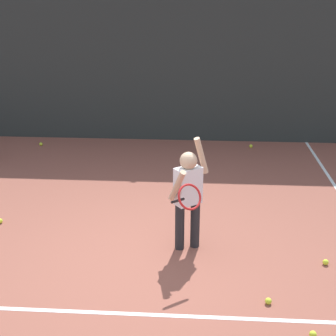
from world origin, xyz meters
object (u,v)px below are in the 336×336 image
object	(u,v)px
tennis_ball_4	(0,221)
tennis_ball_2	(313,334)
tennis_ball_3	(268,301)
tennis_player	(188,192)
tennis_ball_5	(251,146)
tennis_ball_6	(326,262)
tennis_ball_0	(41,144)

from	to	relation	value
tennis_ball_4	tennis_ball_2	bearing A→B (deg)	-28.00
tennis_ball_2	tennis_ball_3	xyz separation A→B (m)	(-0.33, 0.46, 0.00)
tennis_ball_4	tennis_player	bearing A→B (deg)	-10.60
tennis_ball_2	tennis_ball_5	size ratio (longest dim) A/B	1.00
tennis_ball_6	tennis_player	bearing A→B (deg)	170.37
tennis_ball_4	tennis_ball_0	bearing A→B (deg)	98.48
tennis_ball_2	tennis_ball_5	bearing A→B (deg)	90.46
tennis_ball_6	tennis_ball_3	bearing A→B (deg)	-134.37
tennis_ball_6	tennis_ball_2	bearing A→B (deg)	-108.30
tennis_ball_3	tennis_ball_5	xyz separation A→B (m)	(0.29, 4.82, 0.00)
tennis_ball_4	tennis_ball_5	distance (m)	4.91
tennis_player	tennis_ball_3	xyz separation A→B (m)	(0.83, -1.02, -0.69)
tennis_ball_0	tennis_ball_3	bearing A→B (deg)	-51.03
tennis_ball_3	tennis_ball_6	size ratio (longest dim) A/B	1.00
tennis_ball_5	tennis_player	bearing A→B (deg)	-106.42
tennis_player	tennis_ball_0	size ratio (longest dim) A/B	20.46
tennis_player	tennis_ball_4	xyz separation A→B (m)	(-2.48, 0.46, -0.69)
tennis_ball_0	tennis_ball_4	world-z (taller)	same
tennis_ball_2	tennis_ball_5	world-z (taller)	same
tennis_player	tennis_ball_0	bearing A→B (deg)	91.58
tennis_player	tennis_ball_5	world-z (taller)	tennis_player
tennis_ball_2	tennis_ball_0	bearing A→B (deg)	128.74
tennis_player	tennis_ball_3	world-z (taller)	tennis_player
tennis_player	tennis_ball_6	world-z (taller)	tennis_player
tennis_ball_3	tennis_ball_4	xyz separation A→B (m)	(-3.31, 1.48, 0.00)
tennis_ball_5	tennis_ball_6	xyz separation A→B (m)	(0.44, -4.07, 0.00)
tennis_ball_0	tennis_ball_2	bearing A→B (deg)	-51.26
tennis_ball_0	tennis_ball_5	bearing A→B (deg)	2.00
tennis_ball_0	tennis_ball_6	bearing A→B (deg)	-41.00
tennis_player	tennis_ball_3	size ratio (longest dim) A/B	20.46
tennis_ball_2	tennis_ball_4	size ratio (longest dim) A/B	1.00
tennis_ball_2	tennis_ball_4	distance (m)	4.13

